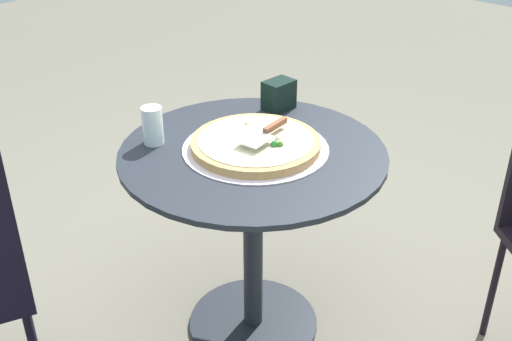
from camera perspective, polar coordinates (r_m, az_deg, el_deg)
name	(u,v)px	position (r m, az deg, el deg)	size (l,w,h in m)	color
ground_plane	(253,323)	(2.35, -0.25, -13.85)	(10.00, 10.00, 0.00)	#666154
patio_table	(253,205)	(2.03, -0.28, -3.20)	(0.84, 0.84, 0.72)	#20252C
pizza_on_tray	(256,144)	(1.93, 0.01, 2.42)	(0.46, 0.46, 0.05)	silver
pizza_server	(266,132)	(1.92, 0.91, 3.57)	(0.09, 0.21, 0.02)	silver
drinking_cup	(153,126)	(1.98, -9.46, 4.09)	(0.07, 0.07, 0.12)	white
napkin_dispenser	(279,95)	(2.20, 2.10, 6.95)	(0.11, 0.08, 0.10)	black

